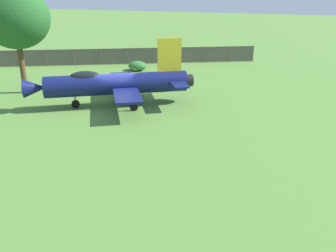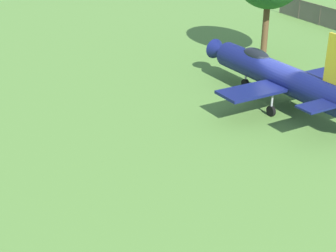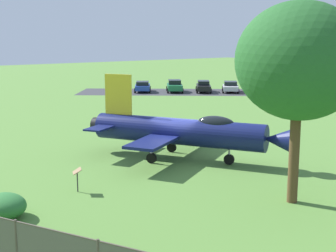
{
  "view_description": "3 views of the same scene",
  "coord_description": "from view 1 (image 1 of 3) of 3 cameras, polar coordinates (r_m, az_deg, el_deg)",
  "views": [
    {
      "loc": [
        -11.79,
        23.13,
        8.53
      ],
      "look_at": [
        -6.17,
        6.41,
        1.5
      ],
      "focal_mm": 37.8,
      "sensor_mm": 36.0,
      "label": 1
    },
    {
      "loc": [
        -26.59,
        6.41,
        10.99
      ],
      "look_at": [
        -6.17,
        6.41,
        1.5
      ],
      "focal_mm": 53.05,
      "sensor_mm": 36.0,
      "label": 2
    },
    {
      "loc": [
        22.2,
        -17.42,
        7.24
      ],
      "look_at": [
        0.19,
        -0.9,
        2.14
      ],
      "focal_mm": 52.05,
      "sensor_mm": 36.0,
      "label": 3
    }
  ],
  "objects": [
    {
      "name": "shade_tree",
      "position": [
        31.7,
        -23.48,
        15.78
      ],
      "size": [
        5.72,
        5.0,
        8.72
      ],
      "color": "brown",
      "rests_on": "ground_plane"
    },
    {
      "name": "info_plaque",
      "position": [
        34.58,
        -5.57,
        8.8
      ],
      "size": [
        0.7,
        0.59,
        1.14
      ],
      "color": "#333333",
      "rests_on": "ground_plane"
    },
    {
      "name": "shrub_near_fence",
      "position": [
        38.62,
        -4.96,
        9.65
      ],
      "size": [
        1.96,
        1.71,
        1.0
      ],
      "color": "#2D7033",
      "rests_on": "ground_plane"
    },
    {
      "name": "display_jet",
      "position": [
        26.82,
        -8.99,
        6.77
      ],
      "size": [
        11.7,
        8.64,
        4.94
      ],
      "rotation": [
        0.0,
        0.0,
        0.52
      ],
      "color": "#111951",
      "rests_on": "ground_plane"
    },
    {
      "name": "perimeter_fence",
      "position": [
        41.96,
        -10.87,
        10.98
      ],
      "size": [
        32.88,
        15.43,
        1.86
      ],
      "rotation": [
        0.0,
        0.0,
        6.72
      ],
      "color": "#4C4238",
      "rests_on": "ground_plane"
    },
    {
      "name": "ground_plane",
      "position": [
        27.33,
        -8.02,
        3.32
      ],
      "size": [
        200.0,
        200.0,
        0.0
      ],
      "primitive_type": "plane",
      "color": "#568438"
    }
  ]
}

